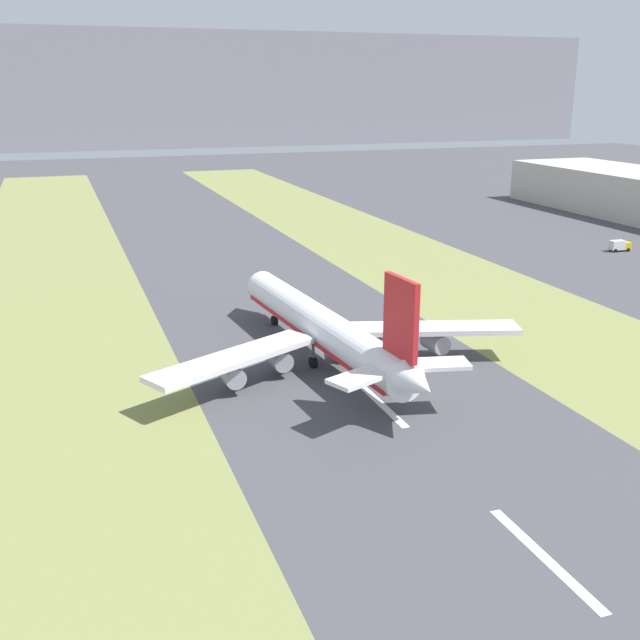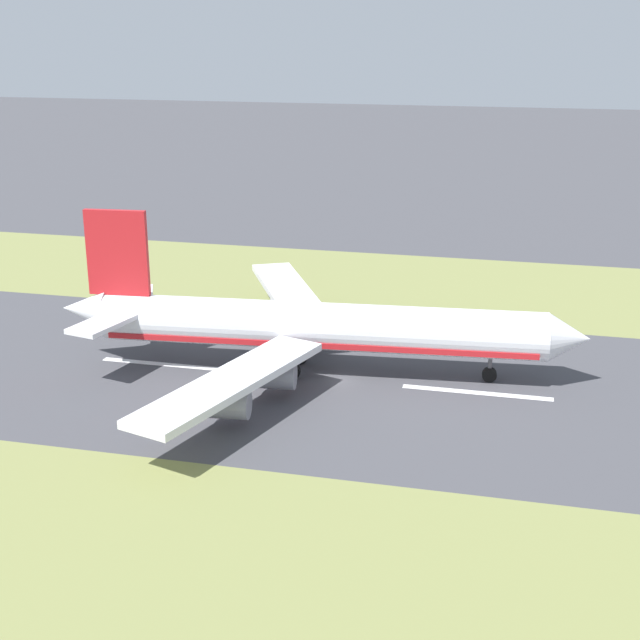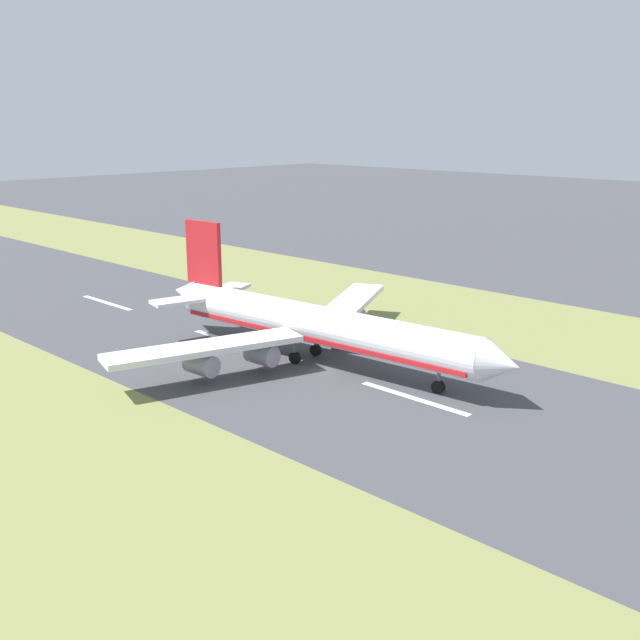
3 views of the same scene
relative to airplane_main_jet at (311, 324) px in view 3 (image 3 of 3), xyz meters
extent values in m
plane|color=#424247|center=(1.99, 5.06, -6.02)|extent=(800.00, 800.00, 0.00)
cube|color=olive|center=(-43.01, 5.06, -6.02)|extent=(40.00, 600.00, 0.01)
cube|color=olive|center=(46.99, 5.06, -6.02)|extent=(40.00, 600.00, 0.01)
cube|color=silver|center=(1.99, -58.10, -6.01)|extent=(1.20, 18.00, 0.01)
cube|color=silver|center=(1.99, -18.10, -6.01)|extent=(1.20, 18.00, 0.01)
cube|color=silver|center=(1.99, 21.90, -6.01)|extent=(1.20, 18.00, 0.01)
cylinder|color=white|center=(-0.17, 1.90, 0.18)|extent=(10.87, 56.31, 6.00)
cone|color=white|center=(-2.83, 32.28, 0.18)|extent=(6.29, 5.49, 5.88)
cone|color=white|center=(2.54, -28.98, 0.98)|extent=(5.60, 6.42, 5.10)
cube|color=red|center=(-0.17, 1.90, -1.47)|extent=(10.37, 54.05, 0.70)
cube|color=white|center=(-16.97, -6.82, -0.72)|extent=(28.56, 18.52, 0.90)
cube|color=white|center=(17.90, -3.77, -0.72)|extent=(29.49, 14.21, 0.90)
cylinder|color=#93939E|center=(-8.78, -2.87, -3.17)|extent=(3.61, 5.06, 3.20)
cylinder|color=#93939E|center=(-17.44, -7.15, -3.17)|extent=(3.61, 5.06, 3.20)
cylinder|color=#93939E|center=(9.15, -1.30, -3.17)|extent=(3.61, 5.06, 3.20)
cylinder|color=#93939E|center=(18.42, -4.00, -3.17)|extent=(3.61, 5.06, 3.20)
cube|color=red|center=(2.10, -24.00, 8.68)|extent=(1.50, 8.04, 11.00)
cube|color=white|center=(-3.37, -24.48, 1.18)|extent=(10.92, 7.96, 0.60)
cube|color=white|center=(7.58, -23.52, 1.18)|extent=(10.73, 6.54, 0.60)
cylinder|color=#59595E|center=(-2.03, 23.10, -3.52)|extent=(0.50, 0.50, 3.20)
cylinder|color=black|center=(-2.03, 23.10, -5.12)|extent=(1.05, 1.87, 1.80)
cylinder|color=#59595E|center=(-2.49, -1.32, -3.52)|extent=(0.50, 0.50, 3.20)
cylinder|color=black|center=(-2.49, -1.32, -5.12)|extent=(1.05, 1.87, 1.80)
cylinder|color=#59595E|center=(2.69, -0.86, -3.52)|extent=(0.50, 0.50, 3.20)
cylinder|color=black|center=(2.69, -0.86, -5.12)|extent=(1.05, 1.87, 1.80)
camera|label=1|loc=(-39.82, -110.18, 38.03)|focal=42.00mm
camera|label=2|loc=(102.74, 26.65, 36.14)|focal=50.00mm
camera|label=3|loc=(80.32, 79.58, 30.93)|focal=42.00mm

